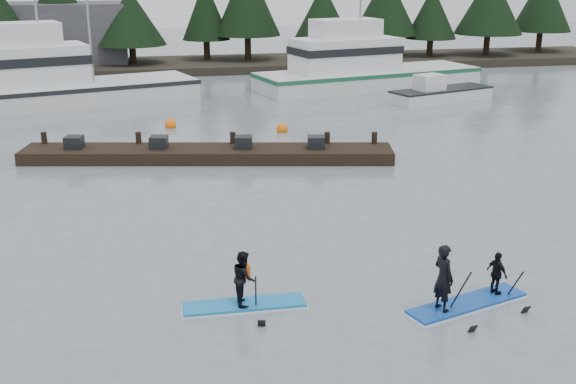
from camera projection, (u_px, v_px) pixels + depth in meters
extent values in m
plane|color=slate|center=(340.00, 313.00, 16.82)|extent=(160.00, 160.00, 0.00)
cube|color=#2D281E|center=(194.00, 65.00, 55.95)|extent=(70.00, 8.00, 0.60)
cube|color=#4C4C51|center=(5.00, 37.00, 54.44)|extent=(18.00, 6.00, 5.00)
cube|color=silver|center=(60.00, 102.00, 42.00)|extent=(16.40, 8.67, 2.11)
cube|color=white|center=(21.00, 66.00, 40.49)|extent=(7.72, 5.04, 2.28)
cylinder|color=gray|center=(37.00, 22.00, 40.27)|extent=(0.14, 0.14, 7.02)
cube|color=silver|center=(368.00, 86.00, 47.54)|extent=(15.50, 7.55, 2.13)
cube|color=white|center=(345.00, 55.00, 46.18)|extent=(7.24, 4.52, 2.13)
cylinder|color=gray|center=(360.00, 18.00, 45.92)|extent=(0.14, 0.14, 6.69)
cube|color=silver|center=(441.00, 95.00, 42.70)|extent=(6.72, 3.92, 0.75)
cube|color=black|center=(208.00, 154.00, 29.90)|extent=(15.37, 5.09, 0.51)
sphere|color=orange|center=(282.00, 132.00, 35.00)|extent=(0.56, 0.56, 0.56)
sphere|color=orange|center=(171.00, 128.00, 35.92)|extent=(0.58, 0.58, 0.58)
sphere|color=orange|center=(429.00, 104.00, 42.04)|extent=(0.49, 0.49, 0.49)
cube|color=#1478BF|center=(244.00, 305.00, 17.07)|extent=(2.92, 0.75, 0.11)
imported|color=black|center=(244.00, 278.00, 16.86)|extent=(0.51, 0.65, 1.31)
cube|color=orange|center=(244.00, 271.00, 16.81)|extent=(0.30, 0.20, 0.32)
cylinder|color=black|center=(256.00, 299.00, 16.84)|extent=(0.17, 0.89, 1.51)
cube|color=#1145A3|center=(467.00, 304.00, 17.14)|extent=(3.25, 1.67, 0.11)
imported|color=black|center=(443.00, 278.00, 16.51)|extent=(0.54, 0.67, 1.60)
cylinder|color=black|center=(457.00, 296.00, 16.58)|extent=(0.19, 0.94, 1.61)
imported|color=black|center=(497.00, 273.00, 17.39)|extent=(0.44, 0.68, 1.07)
cylinder|color=black|center=(509.00, 292.00, 17.46)|extent=(0.18, 0.84, 1.43)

